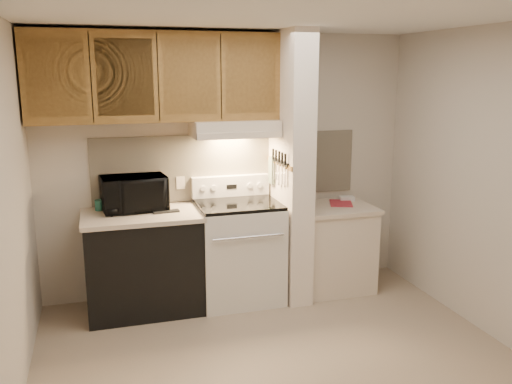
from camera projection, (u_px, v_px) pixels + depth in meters
name	position (u px, v px, depth m)	size (l,w,h in m)	color
floor	(278.00, 358.00, 4.13)	(3.60, 3.60, 0.00)	tan
ceiling	(281.00, 15.00, 3.59)	(3.60, 3.60, 0.00)	white
wall_back	(229.00, 164.00, 5.26)	(3.60, 0.02, 2.50)	beige
wall_left	(5.00, 217.00, 3.35)	(0.02, 3.00, 2.50)	beige
wall_right	(490.00, 184.00, 4.36)	(0.02, 3.00, 2.50)	beige
backsplash	(229.00, 166.00, 5.25)	(2.60, 0.02, 0.63)	beige
range_body	(239.00, 253.00, 5.11)	(0.76, 0.65, 0.92)	silver
oven_window	(248.00, 260.00, 4.80)	(0.50, 0.01, 0.30)	black
oven_handle	(249.00, 237.00, 4.72)	(0.02, 0.02, 0.65)	silver
cooktop	(238.00, 204.00, 5.01)	(0.74, 0.64, 0.03)	black
range_backguard	(231.00, 186.00, 5.25)	(0.76, 0.08, 0.20)	silver
range_display	(232.00, 187.00, 5.21)	(0.10, 0.01, 0.04)	black
range_knob_left_outer	(203.00, 188.00, 5.13)	(0.05, 0.05, 0.02)	silver
range_knob_left_inner	(213.00, 188.00, 5.15)	(0.05, 0.05, 0.02)	silver
range_knob_right_inner	(250.00, 186.00, 5.25)	(0.05, 0.05, 0.02)	silver
range_knob_right_outer	(260.00, 185.00, 5.28)	(0.05, 0.05, 0.02)	silver
dishwasher_front	(144.00, 264.00, 4.88)	(1.00, 0.63, 0.87)	black
left_countertop	(142.00, 215.00, 4.78)	(1.04, 0.67, 0.04)	beige
spoon_rest	(166.00, 212.00, 4.80)	(0.23, 0.07, 0.02)	black
teal_jar	(100.00, 205.00, 4.87)	(0.09, 0.09, 0.09)	#1F6352
outlet	(181.00, 183.00, 5.13)	(0.08, 0.01, 0.12)	beige
microwave	(134.00, 193.00, 4.86)	(0.56, 0.38, 0.31)	black
partition_pillar	(291.00, 168.00, 5.07)	(0.22, 0.70, 2.50)	white
pillar_trim	(279.00, 163.00, 5.03)	(0.01, 0.70, 0.04)	olive
knife_strip	(280.00, 162.00, 4.98)	(0.02, 0.42, 0.04)	black
knife_blade_a	(285.00, 176.00, 4.85)	(0.01, 0.04, 0.16)	silver
knife_handle_a	(285.00, 159.00, 4.81)	(0.02, 0.02, 0.10)	black
knife_blade_b	(282.00, 175.00, 4.92)	(0.01, 0.04, 0.18)	silver
knife_handle_b	(282.00, 158.00, 4.88)	(0.02, 0.02, 0.10)	black
knife_blade_c	(279.00, 175.00, 5.00)	(0.01, 0.04, 0.20)	silver
knife_handle_c	(279.00, 157.00, 4.96)	(0.02, 0.02, 0.10)	black
knife_blade_d	(276.00, 171.00, 5.06)	(0.01, 0.04, 0.16)	silver
knife_handle_d	(276.00, 155.00, 5.04)	(0.02, 0.02, 0.10)	black
knife_blade_e	(273.00, 171.00, 5.16)	(0.01, 0.04, 0.18)	silver
knife_handle_e	(273.00, 154.00, 5.12)	(0.02, 0.02, 0.10)	black
oven_mitt	(272.00, 170.00, 5.21)	(0.03, 0.11, 0.25)	gray
right_cab_base	(333.00, 249.00, 5.39)	(0.70, 0.60, 0.81)	beige
right_countertop	(334.00, 208.00, 5.29)	(0.74, 0.64, 0.04)	beige
red_folder	(341.00, 203.00, 5.37)	(0.21, 0.29, 0.01)	#A52835
white_box	(347.00, 198.00, 5.51)	(0.15, 0.10, 0.04)	white
range_hood	(234.00, 128.00, 4.97)	(0.78, 0.44, 0.15)	beige
hood_lip	(240.00, 135.00, 4.79)	(0.78, 0.04, 0.06)	beige
upper_cabinets	(156.00, 77.00, 4.72)	(2.18, 0.33, 0.77)	olive
cab_door_a	(55.00, 78.00, 4.34)	(0.46, 0.01, 0.63)	olive
cab_gap_a	(91.00, 77.00, 4.42)	(0.01, 0.01, 0.73)	black
cab_door_b	(125.00, 77.00, 4.50)	(0.46, 0.01, 0.63)	olive
cab_gap_b	(158.00, 77.00, 4.57)	(0.01, 0.01, 0.73)	black
cab_door_c	(190.00, 77.00, 4.65)	(0.46, 0.01, 0.63)	olive
cab_gap_c	(221.00, 77.00, 4.72)	(0.01, 0.01, 0.73)	black
cab_door_d	(251.00, 77.00, 4.80)	(0.46, 0.01, 0.63)	olive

